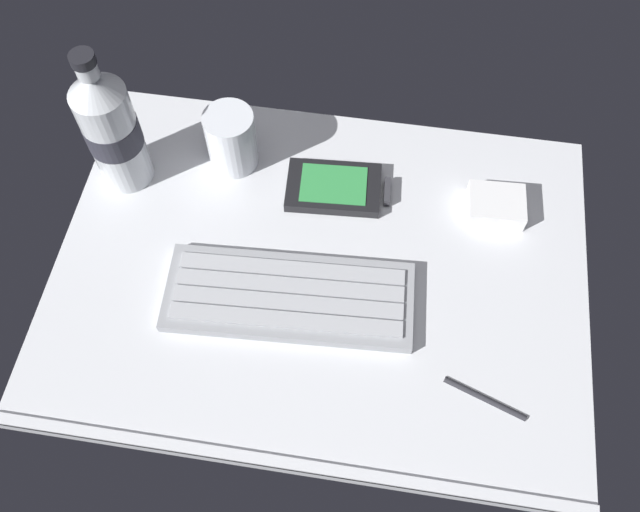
{
  "coord_description": "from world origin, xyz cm",
  "views": [
    {
      "loc": [
        5.84,
        -38.27,
        72.16
      ],
      "look_at": [
        0.0,
        0.0,
        3.0
      ],
      "focal_mm": 38.01,
      "sensor_mm": 36.0,
      "label": 1
    }
  ],
  "objects_px": {
    "handheld_device": "(339,188)",
    "juice_cup": "(232,141)",
    "keyboard": "(289,297)",
    "charger_block": "(496,205)",
    "water_bottle": "(111,128)",
    "stylus_pen": "(485,398)"
  },
  "relations": [
    {
      "from": "handheld_device",
      "to": "juice_cup",
      "type": "bearing_deg",
      "value": 168.48
    },
    {
      "from": "keyboard",
      "to": "charger_block",
      "type": "height_order",
      "value": "charger_block"
    },
    {
      "from": "water_bottle",
      "to": "charger_block",
      "type": "bearing_deg",
      "value": 1.65
    },
    {
      "from": "juice_cup",
      "to": "water_bottle",
      "type": "xyz_separation_m",
      "value": [
        -0.13,
        -0.04,
        0.05
      ]
    },
    {
      "from": "charger_block",
      "to": "keyboard",
      "type": "bearing_deg",
      "value": -145.34
    },
    {
      "from": "water_bottle",
      "to": "stylus_pen",
      "type": "xyz_separation_m",
      "value": [
        0.47,
        -0.24,
        -0.09
      ]
    },
    {
      "from": "handheld_device",
      "to": "water_bottle",
      "type": "xyz_separation_m",
      "value": [
        -0.28,
        -0.01,
        0.08
      ]
    },
    {
      "from": "keyboard",
      "to": "charger_block",
      "type": "xyz_separation_m",
      "value": [
        0.24,
        0.16,
        0.0
      ]
    },
    {
      "from": "charger_block",
      "to": "stylus_pen",
      "type": "distance_m",
      "value": 0.25
    },
    {
      "from": "charger_block",
      "to": "stylus_pen",
      "type": "bearing_deg",
      "value": -90.82
    },
    {
      "from": "keyboard",
      "to": "handheld_device",
      "type": "xyz_separation_m",
      "value": [
        0.04,
        0.16,
        -0.0
      ]
    },
    {
      "from": "handheld_device",
      "to": "juice_cup",
      "type": "relative_size",
      "value": 1.55
    },
    {
      "from": "charger_block",
      "to": "juice_cup",
      "type": "bearing_deg",
      "value": 175.23
    },
    {
      "from": "keyboard",
      "to": "handheld_device",
      "type": "relative_size",
      "value": 2.25
    },
    {
      "from": "water_bottle",
      "to": "juice_cup",
      "type": "bearing_deg",
      "value": 17.72
    },
    {
      "from": "keyboard",
      "to": "charger_block",
      "type": "bearing_deg",
      "value": 34.66
    },
    {
      "from": "water_bottle",
      "to": "charger_block",
      "type": "relative_size",
      "value": 2.97
    },
    {
      "from": "keyboard",
      "to": "juice_cup",
      "type": "relative_size",
      "value": 3.48
    },
    {
      "from": "handheld_device",
      "to": "juice_cup",
      "type": "height_order",
      "value": "juice_cup"
    },
    {
      "from": "handheld_device",
      "to": "charger_block",
      "type": "relative_size",
      "value": 1.88
    },
    {
      "from": "keyboard",
      "to": "charger_block",
      "type": "relative_size",
      "value": 4.23
    },
    {
      "from": "keyboard",
      "to": "handheld_device",
      "type": "distance_m",
      "value": 0.17
    }
  ]
}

